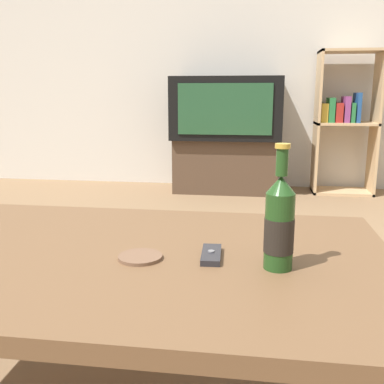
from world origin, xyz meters
name	(u,v)px	position (x,y,z in m)	size (l,w,h in m)	color
back_wall	(226,35)	(0.00, 3.02, 1.30)	(8.00, 0.05, 2.60)	beige
coffee_table	(135,273)	(0.00, 0.00, 0.38)	(1.25, 0.81, 0.43)	brown
tv_stand	(226,165)	(0.04, 2.74, 0.22)	(0.85, 0.41, 0.44)	#4C3828
television	(227,108)	(0.04, 2.74, 0.69)	(0.89, 0.52, 0.50)	black
bookshelf	(344,120)	(0.98, 2.81, 0.60)	(0.48, 0.30, 1.15)	tan
beer_bottle	(279,224)	(0.34, -0.05, 0.54)	(0.07, 0.07, 0.28)	#1E4219
cell_phone	(211,255)	(0.19, -0.01, 0.44)	(0.05, 0.12, 0.02)	#232328
coaster	(140,257)	(0.02, -0.04, 0.44)	(0.10, 0.10, 0.01)	brown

